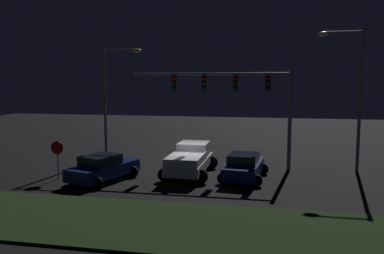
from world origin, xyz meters
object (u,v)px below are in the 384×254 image
(car_sedan, at_px, (244,166))
(traffic_signal_gantry, at_px, (236,91))
(street_lamp_right, at_px, (352,84))
(street_lamp_left, at_px, (113,89))
(pickup_truck, at_px, (190,158))
(car_sedan_far, at_px, (103,168))
(stop_sign, at_px, (57,153))

(car_sedan, bearing_deg, traffic_signal_gantry, 20.66)
(street_lamp_right, bearing_deg, street_lamp_left, 176.91)
(pickup_truck, distance_m, street_lamp_right, 10.93)
(car_sedan_far, bearing_deg, street_lamp_left, 35.33)
(car_sedan, bearing_deg, street_lamp_left, 72.10)
(street_lamp_right, height_order, stop_sign, street_lamp_right)
(car_sedan, height_order, street_lamp_right, street_lamp_right)
(traffic_signal_gantry, bearing_deg, car_sedan_far, -146.29)
(traffic_signal_gantry, distance_m, street_lamp_left, 9.12)
(car_sedan, distance_m, car_sedan_far, 8.06)
(street_lamp_left, relative_size, street_lamp_right, 0.91)
(traffic_signal_gantry, height_order, street_lamp_right, street_lamp_right)
(pickup_truck, height_order, stop_sign, stop_sign)
(street_lamp_left, distance_m, stop_sign, 7.39)
(traffic_signal_gantry, xyz_separation_m, stop_sign, (-9.73, -4.98, -3.47))
(stop_sign, bearing_deg, pickup_truck, 21.70)
(car_sedan_far, bearing_deg, pickup_truck, -41.99)
(street_lamp_right, distance_m, stop_sign, 18.11)
(traffic_signal_gantry, relative_size, street_lamp_left, 1.29)
(car_sedan_far, height_order, street_lamp_left, street_lamp_left)
(street_lamp_left, bearing_deg, stop_sign, -96.48)
(stop_sign, bearing_deg, car_sedan_far, 5.49)
(street_lamp_left, bearing_deg, car_sedan_far, -72.80)
(traffic_signal_gantry, bearing_deg, street_lamp_right, 4.97)
(street_lamp_left, height_order, street_lamp_right, street_lamp_right)
(car_sedan_far, height_order, street_lamp_right, street_lamp_right)
(traffic_signal_gantry, bearing_deg, car_sedan, -74.92)
(street_lamp_right, bearing_deg, stop_sign, -161.57)
(car_sedan_far, bearing_deg, traffic_signal_gantry, -38.16)
(stop_sign, bearing_deg, street_lamp_right, 18.43)
(pickup_truck, distance_m, stop_sign, 7.76)
(traffic_signal_gantry, bearing_deg, stop_sign, -152.91)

